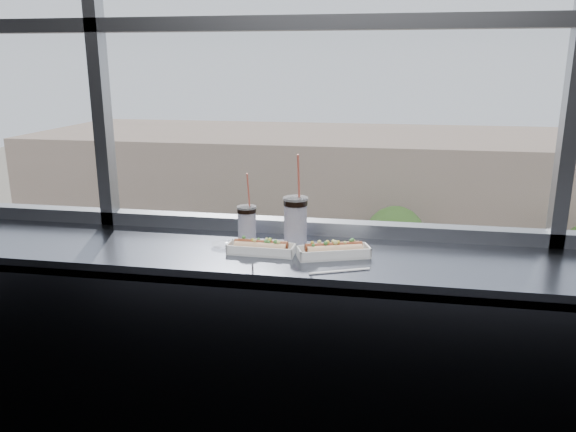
% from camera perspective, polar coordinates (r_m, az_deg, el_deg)
% --- Properties ---
extents(wall_back_lower, '(6.00, 0.00, 6.00)m').
position_cam_1_polar(wall_back_lower, '(2.74, 2.86, -12.81)').
color(wall_back_lower, black).
rests_on(wall_back_lower, ground).
extents(counter, '(6.00, 0.55, 0.06)m').
position_cam_1_polar(counter, '(2.28, 2.13, -4.47)').
color(counter, slate).
rests_on(counter, ground).
extents(counter_fascia, '(6.00, 0.04, 1.04)m').
position_cam_1_polar(counter_fascia, '(2.29, 1.04, -18.97)').
color(counter_fascia, slate).
rests_on(counter_fascia, ground).
extents(hotdog_tray_left, '(0.27, 0.09, 0.07)m').
position_cam_1_polar(hotdog_tray_left, '(2.25, -2.75, -3.19)').
color(hotdog_tray_left, white).
rests_on(hotdog_tray_left, counter).
extents(hotdog_tray_right, '(0.30, 0.18, 0.07)m').
position_cam_1_polar(hotdog_tray_right, '(2.22, 4.66, -3.49)').
color(hotdog_tray_right, white).
rests_on(hotdog_tray_right, counter).
extents(soda_cup_left, '(0.08, 0.08, 0.31)m').
position_cam_1_polar(soda_cup_left, '(2.37, -4.20, -0.69)').
color(soda_cup_left, white).
rests_on(soda_cup_left, counter).
extents(soda_cup_right, '(0.11, 0.11, 0.39)m').
position_cam_1_polar(soda_cup_right, '(2.34, 0.77, -0.26)').
color(soda_cup_right, white).
rests_on(soda_cup_right, counter).
extents(loose_straw, '(0.22, 0.10, 0.01)m').
position_cam_1_polar(loose_straw, '(2.07, 5.25, -5.61)').
color(loose_straw, white).
rests_on(loose_straw, counter).
extents(wrapper, '(0.11, 0.08, 0.03)m').
position_cam_1_polar(wrapper, '(2.34, -6.40, -2.89)').
color(wrapper, silver).
rests_on(wrapper, counter).
extents(plaza_ground, '(120.00, 120.00, 0.00)m').
position_cam_1_polar(plaza_ground, '(47.67, 9.48, -0.58)').
color(plaza_ground, gray).
rests_on(plaza_ground, ground).
extents(street_asphalt, '(80.00, 10.00, 0.06)m').
position_cam_1_polar(street_asphalt, '(25.81, 8.48, -14.68)').
color(street_asphalt, black).
rests_on(street_asphalt, plaza_ground).
extents(far_sidewalk, '(80.00, 6.00, 0.04)m').
position_cam_1_polar(far_sidewalk, '(33.00, 8.98, -7.80)').
color(far_sidewalk, gray).
rests_on(far_sidewalk, plaza_ground).
extents(far_building, '(50.00, 14.00, 8.00)m').
position_cam_1_polar(far_building, '(41.36, 9.58, 2.70)').
color(far_building, tan).
rests_on(far_building, plaza_ground).
extents(car_near_b, '(3.07, 6.96, 2.29)m').
position_cam_1_polar(car_near_b, '(22.56, -6.78, -15.90)').
color(car_near_b, black).
rests_on(car_near_b, street_asphalt).
extents(car_far_b, '(3.57, 7.17, 2.30)m').
position_cam_1_polar(car_far_b, '(28.86, 11.19, -8.81)').
color(car_far_b, '#AF3D0A').
rests_on(car_far_b, street_asphalt).
extents(car_near_a, '(2.77, 5.99, 1.96)m').
position_cam_1_polar(car_near_a, '(26.38, -25.98, -12.99)').
color(car_near_a, gray).
rests_on(car_near_a, street_asphalt).
extents(car_far_a, '(3.10, 6.62, 2.15)m').
position_cam_1_polar(car_far_a, '(31.13, -12.65, -7.21)').
color(car_far_a, black).
rests_on(car_far_a, street_asphalt).
extents(car_near_c, '(2.96, 6.01, 1.94)m').
position_cam_1_polar(car_near_c, '(21.87, 7.58, -17.57)').
color(car_near_c, maroon).
rests_on(car_near_c, street_asphalt).
extents(pedestrian_d, '(0.85, 0.64, 1.91)m').
position_cam_1_polar(pedestrian_d, '(32.98, 23.21, -7.09)').
color(pedestrian_d, '#66605B').
rests_on(pedestrian_d, far_sidewalk).
extents(pedestrian_c, '(0.69, 0.92, 2.07)m').
position_cam_1_polar(pedestrian_c, '(33.41, 19.57, -6.28)').
color(pedestrian_c, '#66605B').
rests_on(pedestrian_c, far_sidewalk).
extents(pedestrian_a, '(0.97, 0.73, 2.18)m').
position_cam_1_polar(pedestrian_a, '(33.41, -2.86, -5.28)').
color(pedestrian_a, '#66605B').
rests_on(pedestrian_a, far_sidewalk).
extents(tree_left, '(2.77, 2.77, 4.33)m').
position_cam_1_polar(tree_left, '(33.02, -4.70, -2.25)').
color(tree_left, '#47382B').
rests_on(tree_left, far_sidewalk).
extents(tree_center, '(3.35, 3.35, 5.23)m').
position_cam_1_polar(tree_center, '(31.80, 10.81, -2.01)').
color(tree_center, '#47382B').
rests_on(tree_center, far_sidewalk).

